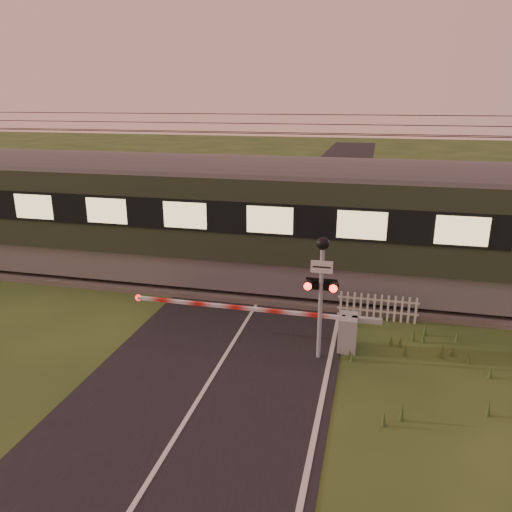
# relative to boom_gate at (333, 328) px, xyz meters

# --- Properties ---
(ground) EXTENTS (160.00, 160.00, 0.00)m
(ground) POSITION_rel_boom_gate_xyz_m (-2.73, -2.50, -0.56)
(ground) COLOR #284219
(ground) RESTS_ON ground
(road) EXTENTS (6.00, 140.00, 0.03)m
(road) POSITION_rel_boom_gate_xyz_m (-2.71, -2.73, -0.55)
(road) COLOR black
(road) RESTS_ON ground
(track_bed) EXTENTS (140.00, 3.40, 0.39)m
(track_bed) POSITION_rel_boom_gate_xyz_m (-2.73, 4.00, -0.49)
(track_bed) COLOR #47423D
(track_bed) RESTS_ON ground
(overhead_wires) EXTENTS (120.00, 0.62, 0.62)m
(overhead_wires) POSITION_rel_boom_gate_xyz_m (-2.73, 4.00, 5.16)
(overhead_wires) COLOR black
(overhead_wires) RESTS_ON ground
(boom_gate) EXTENTS (7.20, 0.76, 1.01)m
(boom_gate) POSITION_rel_boom_gate_xyz_m (0.00, 0.00, 0.00)
(boom_gate) COLOR gray
(boom_gate) RESTS_ON ground
(crossing_signal) EXTENTS (0.85, 0.35, 3.33)m
(crossing_signal) POSITION_rel_boom_gate_xyz_m (-0.29, -0.69, 1.73)
(crossing_signal) COLOR gray
(crossing_signal) RESTS_ON ground
(picket_fence) EXTENTS (2.47, 0.07, 0.84)m
(picket_fence) POSITION_rel_boom_gate_xyz_m (1.20, 2.11, -0.13)
(picket_fence) COLOR silver
(picket_fence) RESTS_ON ground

